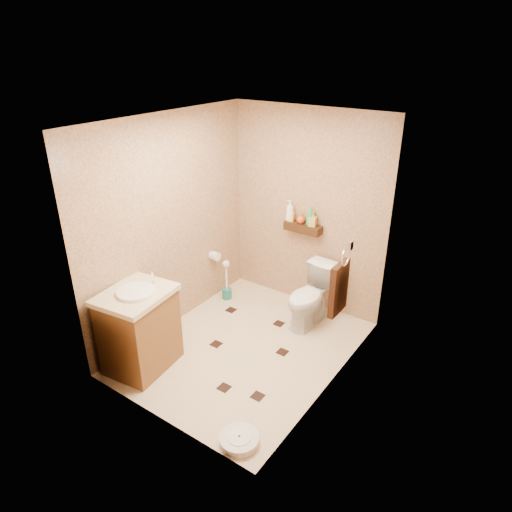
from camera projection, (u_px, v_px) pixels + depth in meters
The scene contains 19 objects.
ground at pixel (246, 348), 4.96m from camera, with size 2.50×2.50×0.00m, color beige.
wall_back at pixel (307, 212), 5.37m from camera, with size 2.00×0.04×2.40m, color tan.
wall_front at pixel (149, 302), 3.51m from camera, with size 2.00×0.04×2.40m, color tan.
wall_left at pixel (170, 226), 4.95m from camera, with size 0.04×2.50×2.40m, color tan.
wall_right at pixel (338, 275), 3.92m from camera, with size 0.04×2.50×2.40m, color tan.
ceiling at pixel (243, 121), 3.92m from camera, with size 2.00×2.50×0.02m, color silver.
wall_shelf at pixel (303, 228), 5.38m from camera, with size 0.46×0.14×0.10m, color #351E0E.
floor_accents at pixel (249, 349), 4.93m from camera, with size 1.24×1.34×0.01m.
toilet at pixel (311, 297), 5.25m from camera, with size 0.40×0.69×0.71m, color white.
vanity at pixel (140, 329), 4.52m from camera, with size 0.66×0.77×0.99m.
bathroom_scale at pixel (239, 439), 3.78m from camera, with size 0.43×0.43×0.07m.
toilet_brush at pixel (227, 285), 5.83m from camera, with size 0.12×0.12×0.54m.
towel_ring at pixel (339, 286), 4.26m from camera, with size 0.12×0.30×0.76m.
toilet_paper at pixel (215, 256), 5.66m from camera, with size 0.12×0.11×0.12m.
bottle_a at pixel (290, 211), 5.40m from camera, with size 0.10×0.10×0.25m, color white.
bottle_b at pixel (291, 215), 5.42m from camera, with size 0.07×0.07×0.16m, color yellow.
bottle_c at pixel (301, 218), 5.35m from camera, with size 0.10×0.10×0.13m, color #CB4017.
bottle_d at pixel (310, 216), 5.27m from camera, with size 0.09×0.09×0.24m, color green.
bottle_e at pixel (313, 219), 5.26m from camera, with size 0.08×0.08×0.17m, color gold.
Camera 1 is at (2.40, -3.26, 3.03)m, focal length 32.00 mm.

